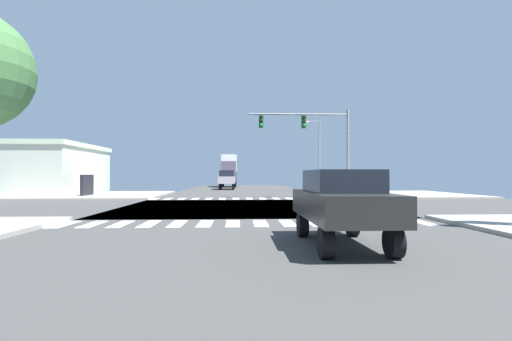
{
  "coord_description": "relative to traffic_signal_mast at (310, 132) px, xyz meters",
  "views": [
    {
      "loc": [
        -0.54,
        -21.14,
        1.75
      ],
      "look_at": [
        0.66,
        5.37,
        2.08
      ],
      "focal_mm": 26.74,
      "sensor_mm": 36.0,
      "label": 1
    }
  ],
  "objects": [
    {
      "name": "crosswalk_far",
      "position": [
        -5.15,
        -0.38,
        -5.06
      ],
      "size": [
        13.5,
        2.0,
        0.01
      ],
      "color": "silver",
      "rests_on": "ground"
    },
    {
      "name": "ground",
      "position": [
        -4.9,
        -7.68,
        -5.09
      ],
      "size": [
        90.0,
        90.0,
        0.05
      ],
      "color": "#3F3E3D"
    },
    {
      "name": "sedan_crossing_1",
      "position": [
        -2.9,
        -19.48,
        -3.95
      ],
      "size": [
        1.8,
        4.3,
        1.88
      ],
      "color": "black",
      "rests_on": "ground"
    },
    {
      "name": "street_lamp",
      "position": [
        2.72,
        10.51,
        -0.57
      ],
      "size": [
        1.78,
        0.32,
        7.46
      ],
      "color": "gray",
      "rests_on": "ground"
    },
    {
      "name": "bank_building",
      "position": [
        -24.35,
        6.86,
        -2.77
      ],
      "size": [
        12.21,
        11.22,
        4.58
      ],
      "color": "beige",
      "rests_on": "ground"
    },
    {
      "name": "sidewalk_corner_ne",
      "position": [
        8.1,
        4.32,
        -5.0
      ],
      "size": [
        12.0,
        12.0,
        0.14
      ],
      "color": "#A09B91",
      "rests_on": "ground"
    },
    {
      "name": "box_truck_leading_1",
      "position": [
        -6.9,
        28.87,
        -2.5
      ],
      "size": [
        2.4,
        7.2,
        4.85
      ],
      "rotation": [
        0.0,
        0.0,
        3.14
      ],
      "color": "black",
      "rests_on": "ground"
    },
    {
      "name": "crosswalk_near",
      "position": [
        -5.15,
        -14.98,
        -5.06
      ],
      "size": [
        13.5,
        2.0,
        0.01
      ],
      "color": "silver",
      "rests_on": "ground"
    },
    {
      "name": "sidewalk_corner_nw",
      "position": [
        -17.9,
        4.32,
        -5.0
      ],
      "size": [
        12.0,
        12.0,
        0.14
      ],
      "color": "#A39B94",
      "rests_on": "ground"
    },
    {
      "name": "pickup_queued_1",
      "position": [
        -6.9,
        18.24,
        -3.78
      ],
      "size": [
        2.0,
        5.1,
        2.35
      ],
      "rotation": [
        0.0,
        0.0,
        3.14
      ],
      "color": "black",
      "rests_on": "ground"
    },
    {
      "name": "traffic_signal_mast",
      "position": [
        0.0,
        0.0,
        0.0
      ],
      "size": [
        7.7,
        0.55,
        6.81
      ],
      "color": "gray",
      "rests_on": "ground"
    }
  ]
}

